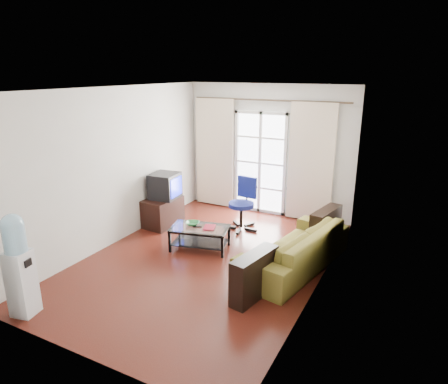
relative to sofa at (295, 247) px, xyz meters
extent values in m
plane|color=#561E14|center=(-1.32, -0.43, -0.32)|extent=(5.20, 5.20, 0.00)
plane|color=white|center=(-1.32, -0.43, 2.38)|extent=(5.20, 5.20, 0.00)
cube|color=silver|center=(-1.32, 2.17, 1.03)|extent=(3.60, 0.02, 2.70)
cube|color=silver|center=(-1.32, -3.03, 1.03)|extent=(3.60, 0.02, 2.70)
cube|color=silver|center=(-3.12, -0.43, 1.03)|extent=(0.02, 5.20, 2.70)
cube|color=silver|center=(0.48, -0.43, 1.03)|extent=(0.02, 5.20, 2.70)
cube|color=white|center=(-1.47, 2.13, 0.75)|extent=(1.01, 0.02, 2.04)
cube|color=white|center=(-1.47, 2.11, 0.75)|extent=(1.16, 0.06, 2.15)
cylinder|color=#4C3F2D|center=(-1.32, 2.07, 2.06)|extent=(3.30, 0.04, 0.04)
cube|color=beige|center=(-2.52, 2.05, 0.88)|extent=(0.90, 0.07, 2.35)
cube|color=beige|center=(-0.37, 2.05, 0.88)|extent=(0.90, 0.07, 2.35)
cube|color=gray|center=(-0.52, 2.07, 0.01)|extent=(0.64, 0.12, 0.64)
imported|color=olive|center=(0.00, 0.00, 0.00)|extent=(2.52, 1.68, 0.64)
cube|color=silver|center=(-1.64, -0.12, 0.07)|extent=(1.08, 0.78, 0.01)
cube|color=black|center=(-1.64, -0.12, -0.20)|extent=(1.01, 0.70, 0.01)
cube|color=black|center=(-2.02, -0.48, -0.13)|extent=(0.05, 0.05, 0.39)
cube|color=black|center=(-1.13, -0.25, -0.13)|extent=(0.05, 0.05, 0.39)
cube|color=black|center=(-2.14, 0.01, -0.13)|extent=(0.05, 0.05, 0.39)
cube|color=black|center=(-1.25, 0.23, -0.13)|extent=(0.05, 0.05, 0.39)
imported|color=#2E8043|center=(-1.80, -0.09, 0.10)|extent=(0.40, 0.40, 0.06)
imported|color=#AD152B|center=(-1.56, -0.11, 0.09)|extent=(0.34, 0.37, 0.02)
cube|color=black|center=(-1.67, -0.13, 0.08)|extent=(0.14, 0.11, 0.02)
cube|color=black|center=(-2.84, 0.48, -0.04)|extent=(0.56, 0.79, 0.55)
cube|color=black|center=(-2.82, 0.56, 0.48)|extent=(0.54, 0.58, 0.49)
cube|color=#0C19E5|center=(-2.57, 0.58, 0.48)|extent=(0.06, 0.42, 0.36)
cube|color=black|center=(-3.03, 0.54, 0.48)|extent=(0.18, 0.37, 0.32)
cylinder|color=black|center=(-1.39, 1.01, -0.07)|extent=(0.05, 0.05, 0.51)
cylinder|color=navy|center=(-1.39, 1.01, 0.17)|extent=(0.48, 0.48, 0.08)
cube|color=navy|center=(-1.37, 1.23, 0.47)|extent=(0.40, 0.09, 0.42)
cube|color=silver|center=(-2.62, -2.78, 0.11)|extent=(0.32, 0.32, 0.86)
cylinder|color=#8CBCD9|center=(-2.62, -2.78, 0.71)|extent=(0.26, 0.26, 0.35)
sphere|color=#8CBCD9|center=(-2.62, -2.78, 0.89)|extent=(0.26, 0.26, 0.26)
cube|color=black|center=(-2.48, -2.76, 0.40)|extent=(0.06, 0.11, 0.09)
camera|label=1|loc=(1.63, -5.52, 2.64)|focal=32.00mm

